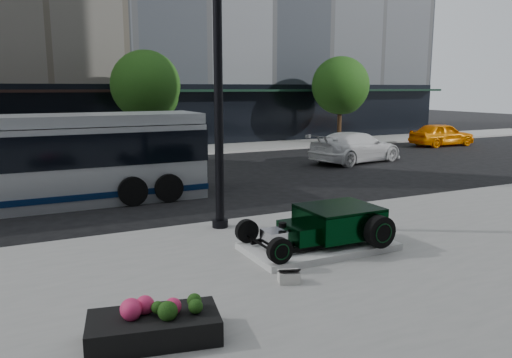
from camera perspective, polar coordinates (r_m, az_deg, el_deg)
name	(u,v)px	position (r m, az deg, el deg)	size (l,w,h in m)	color
ground	(219,206)	(16.18, -4.28, -3.14)	(120.00, 120.00, 0.00)	black
sidewalk_far	(127,154)	(29.43, -14.58, 2.80)	(70.00, 4.00, 0.12)	gray
street_trees	(148,88)	(28.55, -12.25, 10.14)	(29.80, 3.80, 5.70)	black
display_plinth	(318,246)	(11.64, 7.14, -7.63)	(3.40, 1.80, 0.15)	silver
hot_rod	(331,223)	(11.68, 8.57, -5.03)	(3.22, 2.00, 0.81)	black
info_plaque	(289,276)	(9.70, 3.77, -11.02)	(0.48, 0.42, 0.31)	silver
lamppost	(218,92)	(12.89, -4.32, 9.85)	(0.42, 0.42, 7.67)	black
flower_planter	(154,325)	(7.77, -11.60, -16.07)	(2.05, 1.31, 0.62)	black
transit_bus	(14,162)	(17.39, -25.96, 1.76)	(12.12, 2.88, 2.92)	#A9AEB3
white_sedan	(356,147)	(26.07, 11.35, 3.59)	(2.19, 5.40, 1.57)	silver
yellow_taxi	(442,134)	(35.09, 20.47, 4.80)	(1.79, 4.44, 1.51)	#FF8900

